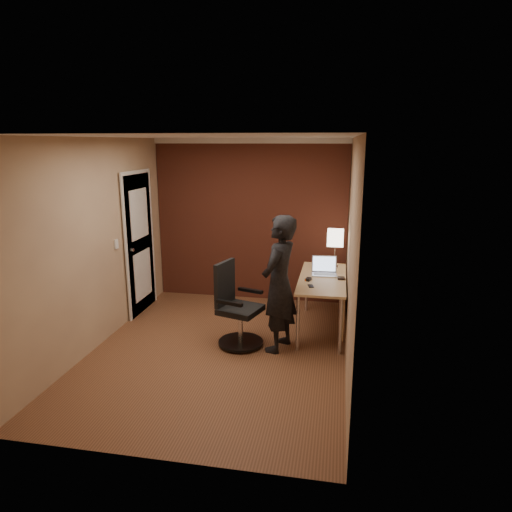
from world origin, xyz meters
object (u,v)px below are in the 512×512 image
desk (328,287)px  wallet (341,278)px  desk_lamp (335,238)px  person (279,284)px  laptop (324,269)px  office_chair (236,310)px  mouse (308,279)px  phone (311,286)px

desk → wallet: size_ratio=13.64×
desk_lamp → person: person is taller
person → desk: bearing=157.3°
desk → laptop: laptop is taller
office_chair → mouse: bearing=29.4°
desk → wallet: wallet is taller
phone → office_chair: 0.96m
phone → office_chair: size_ratio=0.11×
mouse → wallet: bearing=35.2°
laptop → mouse: 0.39m
laptop → mouse: bearing=-118.5°
person → office_chair: bearing=-75.0°
desk_lamp → person: size_ratio=0.33×
phone → desk_lamp: bearing=60.2°
laptop → wallet: 0.30m
wallet → desk_lamp: bearing=100.0°
wallet → person: size_ratio=0.07×
mouse → phone: mouse is taller
desk → phone: size_ratio=13.04×
office_chair → wallet: bearing=26.4°
laptop → desk_lamp: bearing=70.8°
phone → wallet: 0.53m
laptop → office_chair: office_chair is taller
laptop → desk: bearing=-69.9°
desk → person: bearing=-129.7°
desk → wallet: 0.22m
phone → office_chair: office_chair is taller
laptop → person: bearing=-120.6°
desk → office_chair: bearing=-149.1°
desk_lamp → person: (-0.62, -1.20, -0.33)m
laptop → phone: bearing=-103.3°
laptop → wallet: (0.22, -0.20, -0.05)m
laptop → office_chair: 1.36m
desk → person: (-0.56, -0.67, 0.22)m
desk_lamp → laptop: 0.52m
desk_lamp → wallet: size_ratio=4.86×
desk_lamp → office_chair: desk_lamp is taller
office_chair → person: bearing=-2.1°
wallet → office_chair: 1.43m
phone → office_chair: bearing=-179.4°
wallet → office_chair: office_chair is taller
phone → mouse: bearing=87.4°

